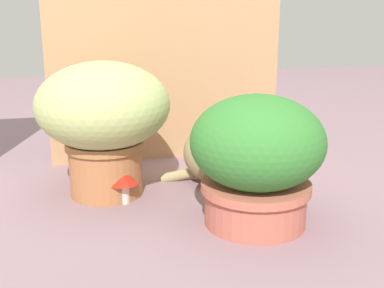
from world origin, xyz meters
TOP-DOWN VIEW (x-y plane):
  - ground_plane at (0.00, 0.00)m, footprint 6.00×6.00m
  - cardboard_backdrop at (0.09, 0.52)m, footprint 0.90×0.03m
  - grass_planter at (-0.17, 0.17)m, footprint 0.42×0.42m
  - leafy_planter at (0.22, -0.16)m, footprint 0.37×0.37m
  - cat at (0.23, 0.18)m, footprint 0.37×0.20m
  - mushroom_ornament_red at (-0.13, 0.08)m, footprint 0.09×0.09m

SIDE VIEW (x-z plane):
  - ground_plane at x=0.00m, z-range 0.00..0.00m
  - mushroom_ornament_red at x=-0.13m, z-range 0.02..0.13m
  - cat at x=0.23m, z-range -0.04..0.28m
  - leafy_planter at x=0.22m, z-range 0.01..0.38m
  - grass_planter at x=-0.17m, z-range 0.04..0.47m
  - cardboard_backdrop at x=0.09m, z-range 0.00..0.85m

